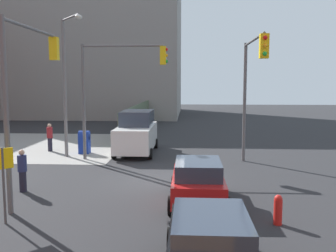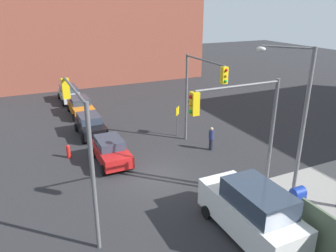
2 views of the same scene
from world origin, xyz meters
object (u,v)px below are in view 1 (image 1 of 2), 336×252
object	(u,v)px
mailbox_blue	(84,141)
sedan_red	(198,181)
pedestrian_crossing	(50,137)
pedestrian_waiting	(22,170)
traffic_signal_ne_corner	(115,79)
street_lamp_corner	(67,77)
fire_hydrant	(278,209)
traffic_signal_nw_corner	(29,76)
traffic_signal_se_corner	(251,77)
van_white_delivery	(137,133)
hatchback_black	(210,245)

from	to	relation	value
mailbox_blue	sedan_red	size ratio (longest dim) A/B	0.37
pedestrian_crossing	pedestrian_waiting	xyz separation A→B (m)	(-8.80, -2.20, -0.05)
traffic_signal_ne_corner	pedestrian_waiting	xyz separation A→B (m)	(-6.50, 2.53, -3.70)
street_lamp_corner	fire_hydrant	world-z (taller)	street_lamp_corner
pedestrian_crossing	traffic_signal_ne_corner	bearing A→B (deg)	77.82
traffic_signal_nw_corner	pedestrian_waiting	world-z (taller)	traffic_signal_nw_corner
traffic_signal_se_corner	pedestrian_crossing	xyz separation A→B (m)	(4.35, 11.90, -3.69)
street_lamp_corner	fire_hydrant	xyz separation A→B (m)	(-9.91, -9.77, -4.22)
traffic_signal_se_corner	street_lamp_corner	size ratio (longest dim) A/B	0.81
van_white_delivery	pedestrian_waiting	xyz separation A→B (m)	(-8.62, 3.40, -0.39)
fire_hydrant	pedestrian_crossing	bearing A→B (deg)	44.51
van_white_delivery	pedestrian_waiting	size ratio (longest dim) A/B	3.15
street_lamp_corner	mailbox_blue	size ratio (longest dim) A/B	5.59
hatchback_black	traffic_signal_se_corner	bearing A→B (deg)	-13.31
sedan_red	pedestrian_crossing	xyz separation A→B (m)	(9.89, 9.18, 0.09)
hatchback_black	sedan_red	xyz separation A→B (m)	(5.38, 0.14, -0.00)
mailbox_blue	van_white_delivery	world-z (taller)	van_white_delivery
hatchback_black	traffic_signal_nw_corner	bearing A→B (deg)	47.61
van_white_delivery	pedestrian_crossing	distance (m)	5.61
traffic_signal_ne_corner	fire_hydrant	xyz separation A→B (m)	(-9.50, -6.87, -4.11)
fire_hydrant	sedan_red	distance (m)	3.10
hatchback_black	pedestrian_waiting	distance (m)	9.62
pedestrian_crossing	van_white_delivery	bearing A→B (deg)	101.94
sedan_red	van_white_delivery	distance (m)	10.37
fire_hydrant	sedan_red	size ratio (longest dim) A/B	0.24
hatchback_black	van_white_delivery	xyz separation A→B (m)	(15.10, 3.71, 0.44)
traffic_signal_ne_corner	pedestrian_crossing	size ratio (longest dim) A/B	3.63
traffic_signal_nw_corner	pedestrian_crossing	world-z (taller)	traffic_signal_nw_corner
traffic_signal_se_corner	pedestrian_crossing	bearing A→B (deg)	69.92
sedan_red	van_white_delivery	size ratio (longest dim) A/B	0.72
van_white_delivery	pedestrian_crossing	bearing A→B (deg)	88.19
street_lamp_corner	sedan_red	distance (m)	11.53
pedestrian_crossing	pedestrian_waiting	bearing A→B (deg)	27.79
street_lamp_corner	van_white_delivery	distance (m)	5.37
fire_hydrant	pedestrian_crossing	world-z (taller)	pedestrian_crossing
fire_hydrant	hatchback_black	size ratio (longest dim) A/B	0.24
pedestrian_crossing	street_lamp_corner	bearing A→B (deg)	57.81
street_lamp_corner	sedan_red	world-z (taller)	street_lamp_corner
hatchback_black	sedan_red	distance (m)	5.39
mailbox_blue	sedan_red	world-z (taller)	sedan_red
pedestrian_crossing	fire_hydrant	bearing A→B (deg)	58.26
traffic_signal_ne_corner	mailbox_blue	world-z (taller)	traffic_signal_ne_corner
fire_hydrant	pedestrian_waiting	world-z (taller)	pedestrian_waiting
traffic_signal_se_corner	hatchback_black	size ratio (longest dim) A/B	1.63
street_lamp_corner	hatchback_black	bearing A→B (deg)	-150.79
traffic_signal_nw_corner	traffic_signal_se_corner	size ratio (longest dim) A/B	1.00
traffic_signal_nw_corner	mailbox_blue	xyz separation A→B (m)	(8.82, 0.50, -3.84)
mailbox_blue	hatchback_black	xyz separation A→B (m)	(-14.68, -6.91, 0.08)
pedestrian_waiting	traffic_signal_nw_corner	bearing A→B (deg)	-169.11
traffic_signal_se_corner	street_lamp_corner	world-z (taller)	street_lamp_corner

